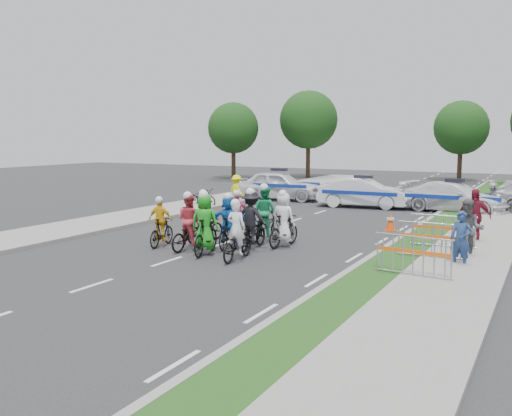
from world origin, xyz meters
The scene contains 31 objects.
ground centered at (0.00, 0.00, 0.00)m, with size 90.00×90.00×0.00m, color #28282B.
curb_right centered at (5.10, 5.00, 0.06)m, with size 0.20×60.00×0.12m, color gray.
grass_strip centered at (5.80, 5.00, 0.06)m, with size 1.20×60.00×0.11m, color #214A18.
sidewalk_right centered at (7.60, 5.00, 0.07)m, with size 2.40×60.00×0.13m, color gray.
sidewalk_left centered at (-6.50, 5.00, 0.07)m, with size 3.00×60.00×0.13m, color gray.
rider_0 centered at (1.67, 1.13, 0.60)m, with size 0.73×1.80×1.80m.
rider_1 centered at (0.46, 1.33, 0.76)m, with size 0.92×1.95×1.97m.
rider_2 centered at (-0.39, 1.72, 0.69)m, with size 0.81×1.86×1.87m.
rider_3 centered at (-1.53, 1.76, 0.64)m, with size 0.88×1.62×1.66m.
rider_4 centered at (1.29, 2.72, 0.76)m, with size 1.13×1.97×1.97m.
rider_5 centered at (0.59, 2.51, 0.76)m, with size 1.48×1.76×1.80m.
rider_6 centered at (-0.73, 3.12, 0.60)m, with size 0.88×1.84×1.80m.
rider_7 centered at (2.02, 3.57, 0.73)m, with size 0.83×1.82×1.87m.
rider_8 centered at (1.00, 4.24, 0.73)m, with size 1.01×2.04×1.99m.
rider_9 centered at (-0.07, 4.21, 0.67)m, with size 0.91×1.69×1.72m.
police_car_0 centered at (-3.94, 15.71, 0.82)m, with size 1.93×4.79×1.63m, color silver.
police_car_1 centered at (1.22, 14.69, 0.74)m, with size 1.56×4.46×1.47m, color silver.
police_car_2 centered at (5.57, 15.01, 0.71)m, with size 1.99×4.89×1.42m, color silver.
spectator_0 centered at (7.55, 3.13, 0.78)m, with size 0.57×0.38×1.57m, color navy.
spectator_1 centered at (7.59, 4.43, 0.88)m, with size 0.86×0.67×1.77m, color #545559.
spectator_2 centered at (7.40, 7.05, 0.92)m, with size 1.08×0.45×1.84m, color maroon.
marshal_hiviz centered at (-4.84, 12.49, 0.79)m, with size 1.02×0.59×1.58m, color #FFFC0D.
barrier_0 centered at (6.70, 1.21, 0.56)m, with size 2.00×0.50×1.12m, color #A5A8AD, non-canonical shape.
barrier_1 centered at (6.70, 3.62, 0.56)m, with size 2.00×0.50×1.12m, color #A5A8AD, non-canonical shape.
barrier_2 centered at (6.70, 5.39, 0.56)m, with size 2.00×0.50×1.12m, color #A5A8AD, non-canonical shape.
cone_0 centered at (4.28, 8.32, 0.34)m, with size 0.40×0.40×0.70m.
cone_1 centered at (6.45, 12.66, 0.34)m, with size 0.40×0.40×0.70m.
parked_bike centered at (-6.11, 11.20, 0.46)m, with size 0.61×1.74×0.91m, color black.
tree_0 centered at (-14.00, 28.00, 4.19)m, with size 4.20×4.20×6.30m.
tree_3 centered at (-9.00, 32.00, 4.89)m, with size 4.90×4.90×7.35m.
tree_4 centered at (3.00, 34.00, 4.19)m, with size 4.20×4.20×6.30m.
Camera 1 is at (9.74, -12.98, 3.60)m, focal length 40.00 mm.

